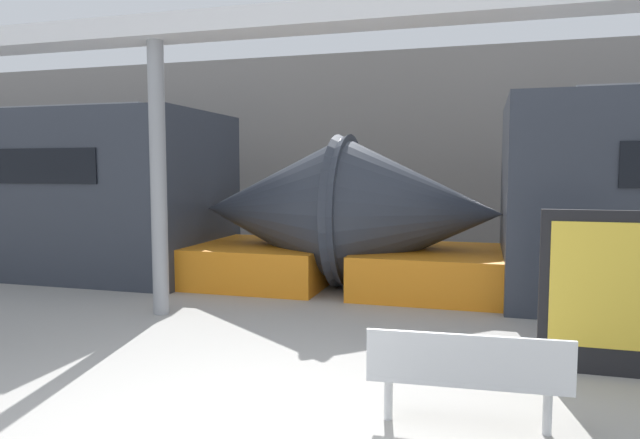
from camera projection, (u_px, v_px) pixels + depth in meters
station_wall at (411, 151)px, 14.30m from camera, size 56.00×0.20×5.00m
bench_near at (467, 371)px, 4.38m from camera, size 1.54×0.53×0.80m
poster_board at (608, 293)px, 5.56m from camera, size 1.27×0.07×1.64m
support_column_near at (158, 180)px, 7.90m from camera, size 0.22×0.22×3.78m
canopy_beam at (155, 30)px, 7.72m from camera, size 28.00×0.60×0.28m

